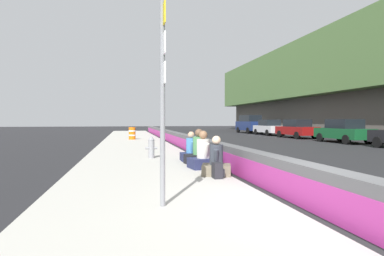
% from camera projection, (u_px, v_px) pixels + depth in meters
% --- Properties ---
extents(ground_plane, '(160.00, 160.00, 0.00)m').
position_uv_depth(ground_plane, '(320.00, 217.00, 5.25)').
color(ground_plane, '#232326').
rests_on(ground_plane, ground).
extents(sidewalk_strip, '(80.00, 4.40, 0.14)m').
position_uv_depth(sidewalk_strip, '(164.00, 223.00, 4.70)').
color(sidewalk_strip, '#B5B2A8').
rests_on(sidewalk_strip, ground_plane).
extents(jersey_barrier, '(76.00, 0.45, 0.85)m').
position_uv_depth(jersey_barrier, '(320.00, 192.00, 5.24)').
color(jersey_barrier, '#545456').
rests_on(jersey_barrier, ground_plane).
extents(route_sign_post, '(0.44, 0.09, 3.60)m').
position_uv_depth(route_sign_post, '(163.00, 86.00, 5.35)').
color(route_sign_post, gray).
rests_on(route_sign_post, sidewalk_strip).
extents(fire_hydrant, '(0.26, 0.46, 0.88)m').
position_uv_depth(fire_hydrant, '(151.00, 147.00, 12.23)').
color(fire_hydrant, gray).
rests_on(fire_hydrant, sidewalk_strip).
extents(seated_person_foreground, '(0.86, 0.93, 1.07)m').
position_uv_depth(seated_person_foreground, '(216.00, 163.00, 8.44)').
color(seated_person_foreground, '#706651').
rests_on(seated_person_foreground, sidewalk_strip).
extents(seated_person_middle, '(0.83, 0.93, 1.17)m').
position_uv_depth(seated_person_middle, '(203.00, 156.00, 9.66)').
color(seated_person_middle, '#23284C').
rests_on(seated_person_middle, sidewalk_strip).
extents(seated_person_rear, '(0.87, 0.98, 1.20)m').
position_uv_depth(seated_person_rear, '(199.00, 153.00, 10.57)').
color(seated_person_rear, black).
rests_on(seated_person_rear, sidewalk_strip).
extents(seated_person_far, '(0.69, 0.79, 1.08)m').
position_uv_depth(seated_person_far, '(191.00, 152.00, 11.46)').
color(seated_person_far, '#23284C').
rests_on(seated_person_far, sidewalk_strip).
extents(backpack, '(0.32, 0.28, 0.40)m').
position_uv_depth(backpack, '(218.00, 171.00, 7.98)').
color(backpack, '#232328').
rests_on(backpack, sidewalk_strip).
extents(construction_barrel, '(0.54, 0.54, 0.95)m').
position_uv_depth(construction_barrel, '(132.00, 133.00, 24.08)').
color(construction_barrel, orange).
rests_on(construction_barrel, sidewalk_strip).
extents(parked_car_fourth, '(4.51, 1.97, 1.71)m').
position_uv_depth(parked_car_fourth, '(343.00, 131.00, 22.35)').
color(parked_car_fourth, '#145128').
rests_on(parked_car_fourth, ground_plane).
extents(parked_car_midline, '(4.57, 2.09, 1.71)m').
position_uv_depth(parked_car_midline, '(297.00, 129.00, 28.32)').
color(parked_car_midline, maroon).
rests_on(parked_car_midline, ground_plane).
extents(parked_car_far, '(4.50, 1.96, 1.71)m').
position_uv_depth(parked_car_far, '(269.00, 127.00, 33.81)').
color(parked_car_far, silver).
rests_on(parked_car_far, ground_plane).
extents(parked_car_farther, '(4.86, 2.19, 2.28)m').
position_uv_depth(parked_car_farther, '(250.00, 124.00, 39.21)').
color(parked_car_farther, navy).
rests_on(parked_car_farther, ground_plane).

